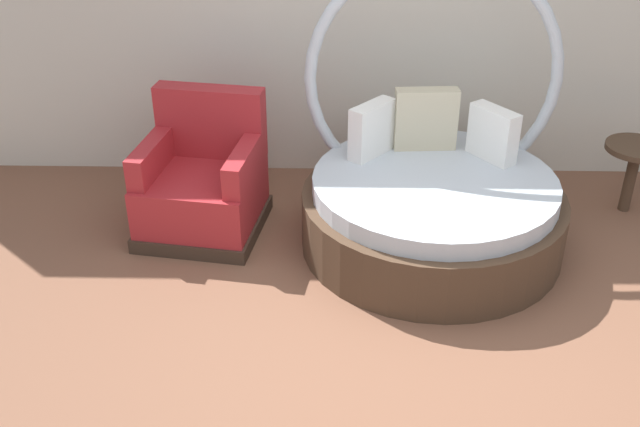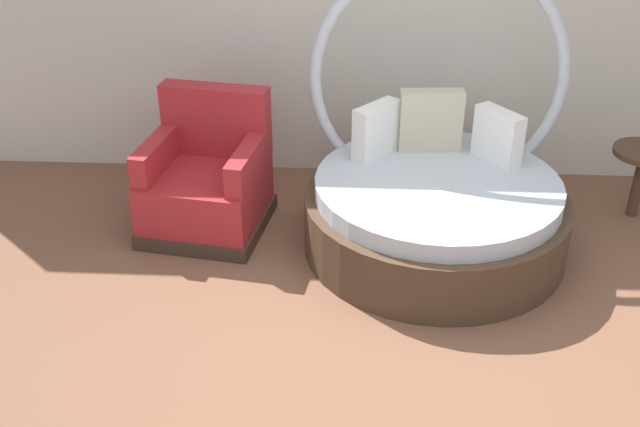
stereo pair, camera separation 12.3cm
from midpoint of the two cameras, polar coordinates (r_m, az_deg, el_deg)
The scene contains 3 objects.
ground_plane at distance 4.23m, azimuth 7.00°, elevation -11.14°, with size 8.00×8.00×0.02m, color brown.
round_daybed at distance 5.06m, azimuth 9.43°, elevation 1.43°, with size 1.74×1.74×1.87m.
red_armchair at distance 5.26m, azimuth -7.85°, elevation 2.33°, with size 0.91×0.91×0.94m.
Camera 2 is at (-0.27, -3.17, 2.77)m, focal length 42.24 mm.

